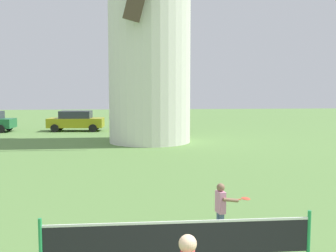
% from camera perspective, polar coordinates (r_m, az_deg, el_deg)
% --- Properties ---
extents(windmill, '(8.50, 5.63, 15.12)m').
position_cam_1_polar(windmill, '(23.38, -2.82, 16.02)').
color(windmill, silver).
rests_on(windmill, ground_plane).
extents(tennis_net, '(4.49, 0.06, 1.10)m').
position_cam_1_polar(tennis_net, '(6.49, 1.65, -16.66)').
color(tennis_net, '#238E4C').
rests_on(tennis_net, ground_plane).
extents(player_far, '(0.75, 0.38, 1.16)m').
position_cam_1_polar(player_far, '(8.30, 8.07, -11.90)').
color(player_far, slate).
rests_on(player_far, ground_plane).
extents(parked_car_mustard, '(4.26, 2.06, 1.56)m').
position_cam_1_polar(parked_car_mustard, '(30.08, -13.67, 0.80)').
color(parked_car_mustard, '#999919').
rests_on(parked_car_mustard, ground_plane).
extents(parked_car_black, '(4.13, 2.07, 1.56)m').
position_cam_1_polar(parked_car_black, '(29.27, -2.28, 0.82)').
color(parked_car_black, '#1E232D').
rests_on(parked_car_black, ground_plane).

